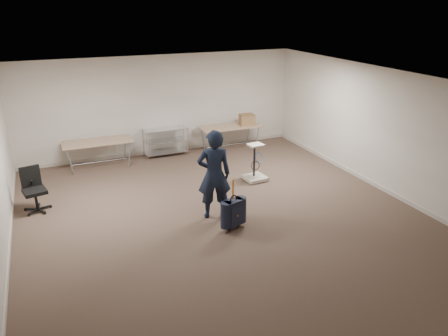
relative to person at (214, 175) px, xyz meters
name	(u,v)px	position (x,y,z in m)	size (l,w,h in m)	color
ground	(222,217)	(0.13, -0.11, -0.93)	(9.00, 9.00, 0.00)	#4A372D
room_shell	(199,190)	(0.13, 1.27, -0.88)	(8.00, 9.00, 9.00)	beige
folding_table_left	(98,143)	(-1.77, 3.84, -0.25)	(1.80, 0.75, 0.73)	tan
folding_table_right	(230,128)	(2.03, 3.84, -0.25)	(1.80, 0.75, 0.73)	tan
wire_shelf	(166,141)	(0.13, 4.09, -0.49)	(1.22, 0.47, 0.80)	silver
person	(214,175)	(0.00, 0.00, 0.00)	(0.68, 0.44, 1.86)	black
suitcase	(233,213)	(0.15, -0.63, -0.58)	(0.42, 0.32, 1.03)	#152131
office_chair	(35,198)	(-3.38, 1.74, -0.64)	(0.58, 0.58, 0.95)	black
equipment_cart	(255,171)	(1.64, 1.41, -0.68)	(0.55, 0.55, 0.94)	beige
cardboard_box	(247,120)	(2.54, 3.76, -0.04)	(0.42, 0.32, 0.32)	#9D7649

